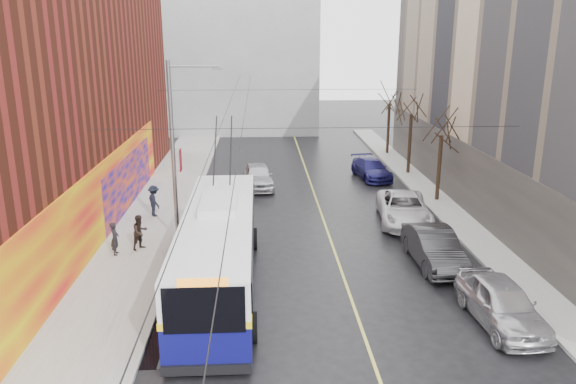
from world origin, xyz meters
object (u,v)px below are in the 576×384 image
at_px(tree_far, 390,95).
at_px(parked_car_c, 404,208).
at_px(streetlight_pole, 176,147).
at_px(pedestrian_c, 154,201).
at_px(tree_mid, 412,104).
at_px(pedestrian_a, 115,239).
at_px(following_car, 258,176).
at_px(pedestrian_b, 140,232).
at_px(parked_car_d, 371,169).
at_px(tree_near, 442,123).
at_px(parked_car_a, 501,303).
at_px(trolleybus, 219,249).
at_px(parked_car_b, 434,248).

xyz_separation_m(tree_far, parked_car_c, (-3.09, -17.83, -4.33)).
xyz_separation_m(streetlight_pole, pedestrian_c, (-1.94, 3.59, -3.80)).
bearing_deg(tree_far, parked_car_c, -99.84).
distance_m(tree_mid, pedestrian_a, 23.82).
bearing_deg(following_car, pedestrian_b, -120.66).
height_order(pedestrian_a, pedestrian_c, pedestrian_c).
distance_m(streetlight_pole, parked_car_d, 17.56).
height_order(tree_near, tree_mid, tree_mid).
height_order(parked_car_d, following_car, following_car).
bearing_deg(parked_car_a, pedestrian_a, 152.68).
height_order(tree_mid, tree_far, tree_mid).
height_order(tree_near, pedestrian_a, tree_near).
relative_size(streetlight_pole, parked_car_c, 1.55).
bearing_deg(tree_far, pedestrian_a, -129.00).
distance_m(streetlight_pole, pedestrian_b, 4.46).
bearing_deg(tree_mid, pedestrian_a, -139.84).
height_order(tree_mid, pedestrian_a, tree_mid).
distance_m(tree_mid, parked_car_a, 22.76).
distance_m(trolleybus, pedestrian_c, 10.22).
bearing_deg(pedestrian_c, trolleybus, 173.27).
bearing_deg(trolleybus, following_car, 84.02).
height_order(tree_mid, following_car, tree_mid).
relative_size(parked_car_b, pedestrian_a, 3.18).
bearing_deg(following_car, tree_mid, 11.41).
relative_size(pedestrian_a, pedestrian_b, 0.92).
height_order(tree_near, pedestrian_b, tree_near).
relative_size(streetlight_pole, tree_far, 1.37).
relative_size(following_car, pedestrian_a, 3.04).
xyz_separation_m(parked_car_d, pedestrian_b, (-13.88, -13.44, 0.31)).
distance_m(streetlight_pole, parked_car_a, 16.21).
bearing_deg(tree_near, trolleybus, -137.64).
height_order(parked_car_c, parked_car_d, parked_car_c).
bearing_deg(parked_car_a, following_car, 111.97).
height_order(parked_car_b, pedestrian_c, pedestrian_c).
bearing_deg(parked_car_b, tree_far, 80.87).
bearing_deg(pedestrian_c, tree_far, -77.67).
height_order(streetlight_pole, parked_car_d, streetlight_pole).
height_order(streetlight_pole, parked_car_c, streetlight_pole).
xyz_separation_m(parked_car_b, parked_car_c, (0.11, 5.92, -0.02)).
xyz_separation_m(parked_car_d, pedestrian_a, (-14.92, -14.08, 0.24)).
xyz_separation_m(trolleybus, parked_car_c, (9.70, 7.84, -0.92)).
xyz_separation_m(tree_near, pedestrian_a, (-17.90, -8.11, -4.04)).
xyz_separation_m(tree_near, parked_car_c, (-3.09, -3.83, -4.17)).
relative_size(parked_car_c, parked_car_d, 1.21).
xyz_separation_m(tree_near, trolleybus, (-12.80, -11.67, -3.24)).
bearing_deg(parked_car_a, tree_mid, 81.07).
height_order(streetlight_pole, parked_car_b, streetlight_pole).
height_order(tree_near, trolleybus, tree_near).
relative_size(tree_near, trolleybus, 0.49).
xyz_separation_m(parked_car_a, pedestrian_a, (-15.50, 7.09, 0.11)).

